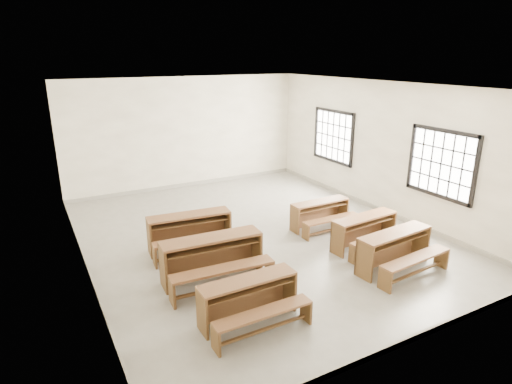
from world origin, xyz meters
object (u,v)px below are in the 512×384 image
desk_set_4 (366,230)px  desk_set_5 (321,213)px  desk_set_1 (213,256)px  desk_set_3 (396,248)px  desk_set_0 (250,297)px  desk_set_2 (190,229)px

desk_set_4 → desk_set_5: size_ratio=1.11×
desk_set_1 → desk_set_3: bearing=-18.0°
desk_set_0 → desk_set_3: size_ratio=0.91×
desk_set_3 → desk_set_2: bearing=134.8°
desk_set_2 → desk_set_3: 3.97m
desk_set_0 → desk_set_4: 3.44m
desk_set_2 → desk_set_5: (3.00, -0.34, -0.07)m
desk_set_3 → desk_set_5: size_ratio=1.17×
desk_set_0 → desk_set_4: same height
desk_set_1 → desk_set_5: 3.25m
desk_set_1 → desk_set_2: bearing=89.8°
desk_set_2 → desk_set_4: (3.16, -1.63, -0.04)m
desk_set_1 → desk_set_4: 3.26m
desk_set_3 → desk_set_4: (0.15, 0.95, -0.02)m
desk_set_0 → desk_set_2: bearing=87.4°
desk_set_1 → desk_set_2: (0.09, 1.36, -0.03)m
desk_set_4 → desk_set_1: bearing=170.7°
desk_set_0 → desk_set_5: bearing=37.2°
desk_set_1 → desk_set_3: desk_set_1 is taller
desk_set_0 → desk_set_3: bearing=2.4°
desk_set_3 → desk_set_5: (-0.02, 2.24, -0.05)m
desk_set_4 → desk_set_2: bearing=148.3°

